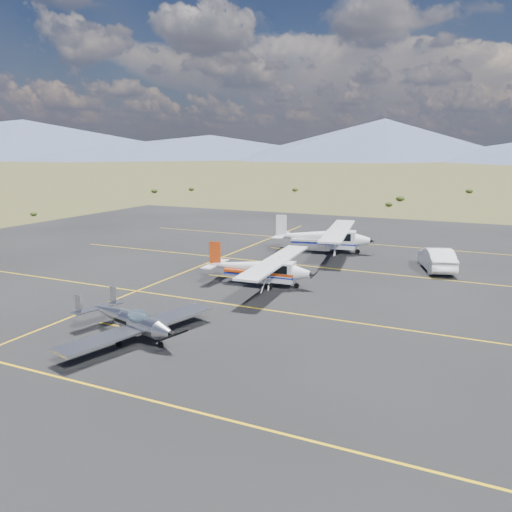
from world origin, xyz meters
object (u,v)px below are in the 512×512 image
Objects in this scene: aircraft_cessna at (260,267)px; aircraft_plain at (324,236)px; aircraft_low_wing at (132,320)px; sedan at (437,259)px.

aircraft_cessna is 0.85× the size of aircraft_plain.
aircraft_low_wing is at bearing -102.12° from aircraft_cessna.
aircraft_plain is at bearing 83.33° from aircraft_cessna.
aircraft_low_wing is at bearing 41.64° from sedan.
aircraft_low_wing is 11.13m from aircraft_cessna.
aircraft_plain is 9.88m from sedan.
aircraft_low_wing is 0.78× the size of aircraft_cessna.
aircraft_plain reaches higher than aircraft_low_wing.
aircraft_plain is at bearing -35.49° from sedan.
aircraft_cessna is at bearing 96.74° from aircraft_low_wing.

